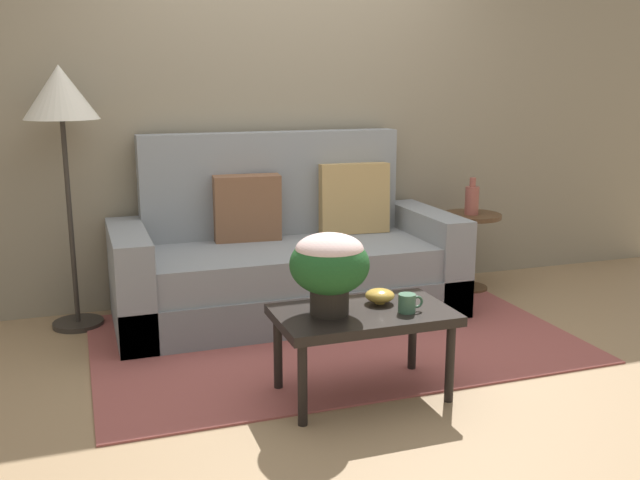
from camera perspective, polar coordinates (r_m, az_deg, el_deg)
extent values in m
plane|color=#997A56|center=(4.09, 1.71, -8.61)|extent=(14.00, 14.00, 0.00)
cube|color=gray|center=(4.94, -3.17, 10.84)|extent=(6.40, 0.12, 2.65)
cube|color=#994C47|center=(4.22, 1.02, -7.88)|extent=(2.72, 1.73, 0.01)
cube|color=slate|center=(4.58, -2.51, -4.55)|extent=(2.17, 0.90, 0.26)
cube|color=gray|center=(4.50, -2.45, -1.80)|extent=(1.75, 0.81, 0.21)
cube|color=gray|center=(4.80, -3.85, 3.16)|extent=(1.75, 0.16, 0.92)
cube|color=gray|center=(4.36, -14.95, -3.31)|extent=(0.21, 0.90, 0.63)
cube|color=gray|center=(4.89, 8.52, -1.29)|extent=(0.21, 0.90, 0.63)
cube|color=tan|center=(4.83, 2.73, 3.36)|extent=(0.48, 0.18, 0.48)
cube|color=brown|center=(4.61, -5.85, 2.56)|extent=(0.44, 0.18, 0.43)
cylinder|color=black|center=(3.17, -1.41, -11.50)|extent=(0.04, 0.04, 0.38)
cylinder|color=black|center=(3.44, 10.37, -9.69)|extent=(0.04, 0.04, 0.38)
cylinder|color=black|center=(3.51, -3.39, -8.99)|extent=(0.04, 0.04, 0.38)
cylinder|color=black|center=(3.76, 7.43, -7.58)|extent=(0.04, 0.04, 0.38)
cube|color=black|center=(3.37, 3.46, -6.02)|extent=(0.83, 0.50, 0.05)
cylinder|color=#4C331E|center=(5.28, 11.79, -3.77)|extent=(0.27, 0.27, 0.03)
cylinder|color=#4C331E|center=(5.21, 11.92, -0.98)|extent=(0.05, 0.05, 0.50)
cylinder|color=#4C331E|center=(5.15, 12.06, 1.91)|extent=(0.42, 0.42, 0.03)
cylinder|color=#2D2823|center=(4.68, -18.80, -6.35)|extent=(0.30, 0.30, 0.03)
cylinder|color=#2D2823|center=(4.52, -19.37, 1.26)|extent=(0.03, 0.03, 1.23)
cone|color=beige|center=(4.44, -20.12, 11.08)|extent=(0.43, 0.43, 0.31)
cylinder|color=black|center=(3.30, 0.76, -4.71)|extent=(0.18, 0.18, 0.15)
ellipsoid|color=#1E5123|center=(3.25, 0.77, -1.98)|extent=(0.37, 0.37, 0.28)
ellipsoid|color=beige|center=(3.23, 0.77, -0.80)|extent=(0.31, 0.31, 0.15)
cylinder|color=#3D664C|center=(3.35, 6.98, -5.05)|extent=(0.08, 0.08, 0.09)
torus|color=#3D664C|center=(3.37, 7.79, -4.95)|extent=(0.06, 0.01, 0.06)
cylinder|color=gold|center=(3.47, 4.81, -4.91)|extent=(0.05, 0.05, 0.02)
ellipsoid|color=gold|center=(3.47, 4.82, -4.45)|extent=(0.14, 0.14, 0.06)
cylinder|color=#934C42|center=(5.11, 12.08, 3.11)|extent=(0.10, 0.10, 0.20)
cylinder|color=#934C42|center=(5.09, 12.15, 4.55)|extent=(0.04, 0.04, 0.07)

